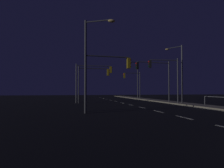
{
  "coord_description": "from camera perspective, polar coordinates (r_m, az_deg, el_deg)",
  "views": [
    {
      "loc": [
        -7.57,
        -3.43,
        1.83
      ],
      "look_at": [
        -1.06,
        27.07,
        2.75
      ],
      "focal_mm": 33.09,
      "sensor_mm": 36.0,
      "label": 1
    }
  ],
  "objects": [
    {
      "name": "lane_markings_center",
      "position": [
        25.64,
        5.18,
        -5.76
      ],
      "size": [
        0.14,
        50.0,
        0.01
      ],
      "color": "silver",
      "rests_on": "ground"
    },
    {
      "name": "traffic_light_mid_left",
      "position": [
        18.18,
        -1.42,
        3.84
      ],
      "size": [
        4.23,
        0.53,
        5.04
      ],
      "color": "#4C4C51",
      "rests_on": "ground"
    },
    {
      "name": "traffic_light_near_right",
      "position": [
        29.55,
        -5.33,
        1.91
      ],
      "size": [
        4.55,
        0.34,
        5.17
      ],
      "color": "#38383D",
      "rests_on": "ground"
    },
    {
      "name": "traffic_light_far_center",
      "position": [
        28.73,
        11.8,
        3.1
      ],
      "size": [
        5.19,
        0.88,
        5.69
      ],
      "color": "#38383D",
      "rests_on": "sidewalk_right"
    },
    {
      "name": "traffic_light_mid_right",
      "position": [
        29.68,
        -5.48,
        2.47
      ],
      "size": [
        5.26,
        0.5,
        5.55
      ],
      "color": "#4C4C51",
      "rests_on": "ground"
    },
    {
      "name": "street_lamp_corner",
      "position": [
        42.81,
        6.74,
        2.15
      ],
      "size": [
        2.13,
        0.95,
        7.55
      ],
      "color": "#38383D",
      "rests_on": "sidewalk_right"
    },
    {
      "name": "lane_edge_line",
      "position": [
        29.14,
        14.91,
        -5.22
      ],
      "size": [
        0.14,
        53.0,
        0.01
      ],
      "color": "silver",
      "rests_on": "ground"
    },
    {
      "name": "traffic_light_near_left",
      "position": [
        26.98,
        14.53,
        3.35
      ],
      "size": [
        3.91,
        0.66,
        5.74
      ],
      "color": "#38383D",
      "rests_on": "sidewalk_right"
    },
    {
      "name": "ground_plane",
      "position": [
        22.33,
        7.85,
        -6.37
      ],
      "size": [
        112.0,
        112.0,
        0.0
      ],
      "primitive_type": "plane",
      "color": "black",
      "rests_on": "ground"
    },
    {
      "name": "sidewalk_right",
      "position": [
        25.6,
        22.97,
        -5.49
      ],
      "size": [
        2.43,
        77.0,
        0.14
      ],
      "primitive_type": "cube",
      "color": "gray",
      "rests_on": "ground"
    },
    {
      "name": "traffic_light_far_right",
      "position": [
        40.04,
        5.73,
        1.14
      ],
      "size": [
        3.44,
        0.35,
        5.23
      ],
      "color": "#38383D",
      "rests_on": "sidewalk_right"
    },
    {
      "name": "street_lamp_across_street",
      "position": [
        28.61,
        18.05,
        4.2
      ],
      "size": [
        1.49,
        2.13,
        7.57
      ],
      "color": "#4C4C51",
      "rests_on": "sidewalk_right"
    },
    {
      "name": "street_lamp_median",
      "position": [
        16.41,
        -6.01,
        7.58
      ],
      "size": [
        2.26,
        1.31,
        7.37
      ],
      "color": "#38383D",
      "rests_on": "ground"
    }
  ]
}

